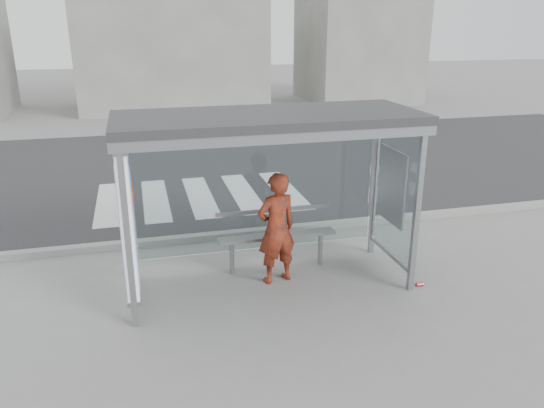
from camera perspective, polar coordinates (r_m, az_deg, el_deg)
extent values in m
plane|color=gray|center=(8.23, -0.30, -8.56)|extent=(80.00, 80.00, 0.00)
cube|color=#2A2A2C|center=(14.68, -7.03, 3.98)|extent=(30.00, 10.00, 0.01)
cube|color=gray|center=(9.93, -3.06, -3.14)|extent=(30.00, 0.18, 0.12)
cube|color=silver|center=(12.20, -17.11, 0.05)|extent=(0.55, 3.00, 0.00)
cube|color=silver|center=(12.18, -12.42, 0.44)|extent=(0.55, 3.00, 0.00)
cube|color=silver|center=(12.24, -7.75, 0.82)|extent=(0.55, 3.00, 0.00)
cube|color=silver|center=(12.39, -3.16, 1.19)|extent=(0.55, 3.00, 0.00)
cube|color=silver|center=(12.61, 1.30, 1.55)|extent=(0.55, 3.00, 0.00)
cube|color=gray|center=(6.86, -15.26, -3.62)|extent=(0.08, 0.08, 2.50)
cube|color=gray|center=(7.83, 15.32, -0.76)|extent=(0.08, 0.08, 2.50)
cube|color=gray|center=(8.18, -15.27, 0.10)|extent=(0.08, 0.08, 2.50)
cube|color=gray|center=(9.00, 11.02, 2.19)|extent=(0.08, 0.08, 2.50)
cube|color=#2D2D30|center=(7.38, -0.33, 9.29)|extent=(4.25, 1.65, 0.12)
cube|color=gray|center=(6.69, 1.28, 7.26)|extent=(4.25, 0.06, 0.18)
cube|color=white|center=(8.35, -1.49, 1.55)|extent=(3.80, 0.02, 2.00)
cube|color=white|center=(7.50, -15.30, -1.24)|extent=(0.15, 1.25, 2.00)
cube|color=blue|center=(7.50, -14.65, -1.19)|extent=(0.01, 1.10, 1.70)
cylinder|color=#CB4612|center=(7.65, -14.75, 1.20)|extent=(0.02, 0.32, 0.32)
cube|color=white|center=(8.39, 13.05, 1.14)|extent=(0.03, 1.25, 2.00)
cube|color=beige|center=(8.39, 12.76, 1.88)|extent=(0.03, 0.86, 1.16)
cube|color=slate|center=(25.15, -10.82, 15.91)|extent=(8.00, 5.00, 5.00)
cube|color=slate|center=(27.27, 9.28, 18.34)|extent=(5.00, 5.00, 7.00)
imported|color=#C06E12|center=(7.96, 0.48, -2.65)|extent=(0.72, 0.56, 1.74)
cube|color=slate|center=(8.45, 0.55, -3.44)|extent=(1.90, 0.23, 0.05)
cylinder|color=slate|center=(8.42, -4.33, -5.82)|extent=(0.07, 0.07, 0.55)
cylinder|color=slate|center=(8.77, 5.22, -4.79)|extent=(0.07, 0.07, 0.55)
cube|color=slate|center=(8.48, 0.23, -0.66)|extent=(1.90, 0.04, 0.06)
cylinder|color=#DA4055|center=(8.45, 15.62, -8.31)|extent=(0.11, 0.06, 0.06)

